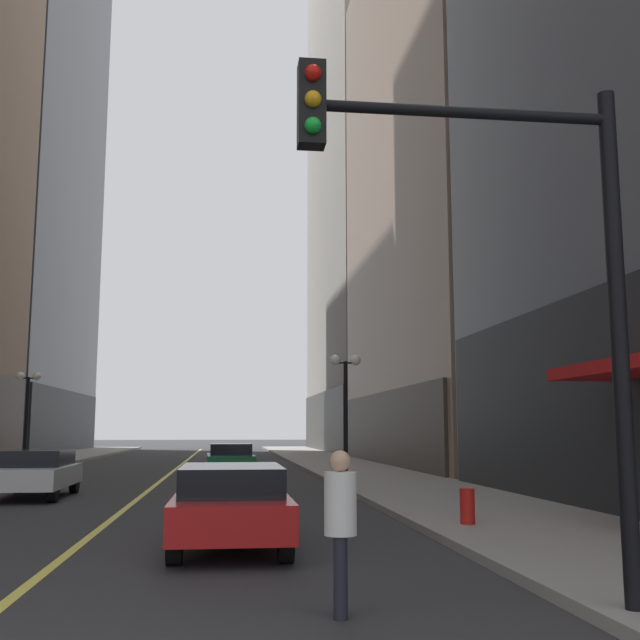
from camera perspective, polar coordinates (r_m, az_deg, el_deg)
The scene contains 15 objects.
ground_plane at distance 39.46m, azimuth -10.62°, elevation -10.82°, with size 200.00×200.00×0.00m, color #2D2D30.
sidewalk_left at distance 40.80m, azimuth -22.45°, elevation -10.15°, with size 4.50×78.00×0.15m, color gray.
sidewalk_right at distance 39.82m, azimuth 1.53°, elevation -10.82°, with size 4.50×78.00×0.15m, color gray.
lane_centre_stripe at distance 39.46m, azimuth -10.62°, elevation -10.81°, with size 0.16×70.00×0.01m, color #E5D64C.
building_left_far at distance 71.84m, azimuth -22.22°, elevation 13.56°, with size 11.89×26.00×55.76m.
building_right_mid at distance 43.94m, azimuth 13.78°, elevation 10.52°, with size 14.21×24.00×31.76m.
building_right_far at distance 74.95m, azimuth 5.05°, elevation 20.34°, with size 12.15×26.00×75.50m.
car_red at distance 12.81m, azimuth -6.69°, elevation -13.45°, with size 1.83×4.53×1.32m.
car_white at distance 23.18m, azimuth -20.52°, elevation -10.61°, with size 1.92×4.41×1.32m.
car_green at distance 31.88m, azimuth -6.77°, elevation -10.27°, with size 2.01×4.33×1.32m.
pedestrian_in_white_shirt at distance 8.14m, azimuth 1.54°, elevation -14.71°, with size 0.40×0.40×1.69m.
traffic_light_near_right at distance 8.12m, azimuth 14.67°, elevation 5.16°, with size 3.43×0.35×5.65m.
street_lamp_left_far at distance 36.22m, azimuth -21.11°, elevation -5.51°, with size 1.06×0.36×4.43m.
street_lamp_right_mid at distance 25.95m, azimuth 1.94°, elevation -5.20°, with size 1.06×0.36×4.43m.
fire_hydrant_right at distance 14.90m, azimuth 11.01°, elevation -13.84°, with size 0.28×0.28×0.80m, color red.
Camera 1 is at (2.39, -4.34, 1.91)m, focal length 42.64 mm.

